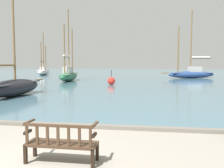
{
  "coord_description": "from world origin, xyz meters",
  "views": [
    {
      "loc": [
        2.49,
        -4.38,
        2.24
      ],
      "look_at": [
        0.27,
        10.0,
        1.0
      ],
      "focal_mm": 40.0,
      "sensor_mm": 36.0,
      "label": 1
    }
  ],
  "objects_px": {
    "sailboat_mid_port": "(192,73)",
    "channel_buoy": "(111,81)",
    "sailboat_centre_channel": "(14,87)",
    "sailboat_distant_harbor": "(44,71)",
    "sailboat_nearest_port": "(69,75)",
    "park_bench": "(61,142)"
  },
  "relations": [
    {
      "from": "sailboat_mid_port",
      "to": "channel_buoy",
      "type": "xyz_separation_m",
      "value": [
        -9.59,
        -12.39,
        -0.37
      ]
    },
    {
      "from": "sailboat_centre_channel",
      "to": "channel_buoy",
      "type": "bearing_deg",
      "value": 61.49
    },
    {
      "from": "sailboat_mid_port",
      "to": "sailboat_distant_harbor",
      "type": "relative_size",
      "value": 1.26
    },
    {
      "from": "sailboat_centre_channel",
      "to": "sailboat_distant_harbor",
      "type": "bearing_deg",
      "value": 110.41
    },
    {
      "from": "park_bench",
      "to": "sailboat_distant_harbor",
      "type": "bearing_deg",
      "value": 114.61
    },
    {
      "from": "park_bench",
      "to": "sailboat_mid_port",
      "type": "xyz_separation_m",
      "value": [
        7.73,
        31.42,
        0.36
      ]
    },
    {
      "from": "park_bench",
      "to": "sailboat_distant_harbor",
      "type": "relative_size",
      "value": 0.21
    },
    {
      "from": "sailboat_nearest_port",
      "to": "sailboat_mid_port",
      "type": "bearing_deg",
      "value": 27.31
    },
    {
      "from": "sailboat_mid_port",
      "to": "sailboat_centre_channel",
      "type": "relative_size",
      "value": 1.36
    },
    {
      "from": "sailboat_nearest_port",
      "to": "sailboat_distant_harbor",
      "type": "bearing_deg",
      "value": 124.15
    },
    {
      "from": "park_bench",
      "to": "sailboat_nearest_port",
      "type": "distance_m",
      "value": 24.68
    },
    {
      "from": "sailboat_nearest_port",
      "to": "sailboat_centre_channel",
      "type": "distance_m",
      "value": 13.63
    },
    {
      "from": "channel_buoy",
      "to": "sailboat_mid_port",
      "type": "bearing_deg",
      "value": 52.27
    },
    {
      "from": "park_bench",
      "to": "channel_buoy",
      "type": "bearing_deg",
      "value": 95.57
    },
    {
      "from": "park_bench",
      "to": "sailboat_nearest_port",
      "type": "relative_size",
      "value": 0.19
    },
    {
      "from": "sailboat_nearest_port",
      "to": "sailboat_centre_channel",
      "type": "xyz_separation_m",
      "value": [
        0.89,
        -13.6,
        -0.15
      ]
    },
    {
      "from": "park_bench",
      "to": "sailboat_mid_port",
      "type": "distance_m",
      "value": 32.36
    },
    {
      "from": "channel_buoy",
      "to": "park_bench",
      "type": "bearing_deg",
      "value": -84.43
    },
    {
      "from": "park_bench",
      "to": "sailboat_nearest_port",
      "type": "bearing_deg",
      "value": 108.27
    },
    {
      "from": "sailboat_distant_harbor",
      "to": "sailboat_centre_channel",
      "type": "bearing_deg",
      "value": -69.59
    },
    {
      "from": "sailboat_nearest_port",
      "to": "channel_buoy",
      "type": "bearing_deg",
      "value": -36.84
    },
    {
      "from": "sailboat_mid_port",
      "to": "sailboat_distant_harbor",
      "type": "distance_m",
      "value": 25.34
    }
  ]
}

